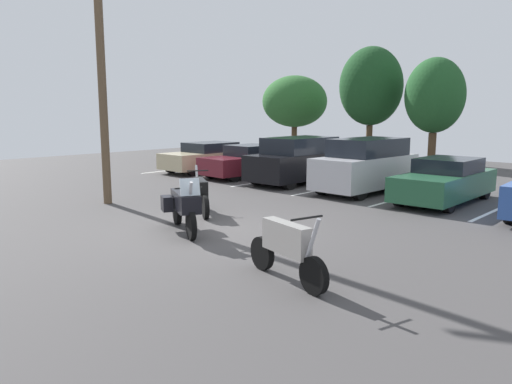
{
  "coord_description": "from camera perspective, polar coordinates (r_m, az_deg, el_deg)",
  "views": [
    {
      "loc": [
        8.94,
        -7.77,
        2.86
      ],
      "look_at": [
        0.31,
        1.55,
        0.77
      ],
      "focal_mm": 34.61,
      "sensor_mm": 36.0,
      "label": 1
    }
  ],
  "objects": [
    {
      "name": "tree_right",
      "position": [
        27.39,
        19.97,
        10.41
      ],
      "size": [
        3.02,
        3.02,
        5.58
      ],
      "color": "#4C3823",
      "rests_on": "ground"
    },
    {
      "name": "ground",
      "position": [
        12.2,
        -6.05,
        -4.53
      ],
      "size": [
        44.0,
        44.0,
        0.1
      ],
      "primitive_type": "cube",
      "color": "#423F3F"
    },
    {
      "name": "parking_stripes",
      "position": [
        18.79,
        8.62,
        0.48
      ],
      "size": [
        17.99,
        4.69,
        0.01
      ],
      "color": "silver",
      "rests_on": "ground"
    },
    {
      "name": "tree_far_right",
      "position": [
        29.7,
        13.15,
        11.8
      ],
      "size": [
        3.61,
        3.61,
        6.51
      ],
      "color": "#4C3823",
      "rests_on": "ground"
    },
    {
      "name": "car_maroon",
      "position": [
        21.69,
        -0.88,
        3.54
      ],
      "size": [
        2.05,
        4.44,
        1.39
      ],
      "color": "maroon",
      "rests_on": "ground"
    },
    {
      "name": "motorcycle_touring",
      "position": [
        11.82,
        -8.32,
        -1.54
      ],
      "size": [
        2.13,
        1.31,
        1.39
      ],
      "color": "black",
      "rests_on": "ground"
    },
    {
      "name": "car_silver",
      "position": [
        17.93,
        12.6,
        3.01
      ],
      "size": [
        1.95,
        4.44,
        1.91
      ],
      "color": "#B7B7BC",
      "rests_on": "ground"
    },
    {
      "name": "car_green",
      "position": [
        16.67,
        21.02,
        1.18
      ],
      "size": [
        1.79,
        4.51,
        1.4
      ],
      "color": "#235638",
      "rests_on": "ground"
    },
    {
      "name": "tree_rear",
      "position": [
        33.75,
        4.49,
        10.38
      ],
      "size": [
        4.35,
        4.35,
        5.21
      ],
      "color": "#4C3823",
      "rests_on": "ground"
    },
    {
      "name": "motorcycle_third",
      "position": [
        13.99,
        -6.39,
        -0.19
      ],
      "size": [
        1.92,
        1.28,
        1.29
      ],
      "color": "black",
      "rests_on": "ground"
    },
    {
      "name": "motorcycle_second",
      "position": [
        8.37,
        3.59,
        -6.48
      ],
      "size": [
        2.06,
        0.77,
        1.25
      ],
      "color": "black",
      "rests_on": "ground"
    },
    {
      "name": "car_champagne",
      "position": [
        23.71,
        -5.55,
        4.05
      ],
      "size": [
        1.99,
        4.57,
        1.39
      ],
      "color": "#C1B289",
      "rests_on": "ground"
    },
    {
      "name": "car_black",
      "position": [
        19.86,
        4.91,
        3.67
      ],
      "size": [
        1.91,
        4.51,
        1.83
      ],
      "color": "black",
      "rests_on": "ground"
    },
    {
      "name": "utility_pole",
      "position": [
        16.05,
        -17.58,
        16.15
      ],
      "size": [
        1.67,
        0.89,
        9.43
      ],
      "color": "brown",
      "rests_on": "ground"
    }
  ]
}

